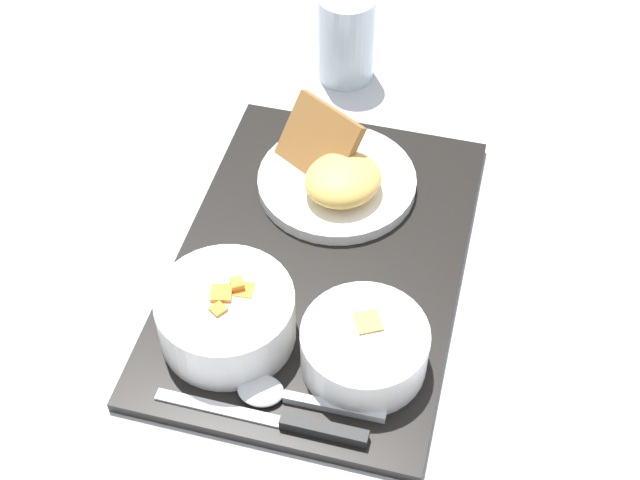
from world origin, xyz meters
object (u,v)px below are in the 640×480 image
Objects in this scene: knife at (298,424)px; plate_main at (336,177)px; bowl_salad at (225,313)px; spoon at (282,395)px; glass_water at (346,41)px; bowl_soup at (365,345)px.

plate_main is at bearing -82.82° from knife.
bowl_salad reaches higher than spoon.
spoon is at bearing -126.40° from bowl_salad.
knife is 0.03m from spoon.
spoon is 1.21× the size of glass_water.
bowl_soup is at bearing -157.62° from plate_main.
knife is 0.53m from glass_water.
glass_water is (0.44, 0.00, 0.01)m from bowl_salad.
bowl_soup is 1.04× the size of glass_water.
bowl_soup is 0.09m from spoon.
glass_water is (0.52, 0.10, 0.03)m from knife.
plate_main is 1.53× the size of glass_water.
glass_water is (0.43, 0.14, 0.01)m from bowl_soup.
glass_water is at bearing 12.81° from plate_main.
bowl_salad is at bearing 92.32° from bowl_soup.
bowl_soup is 0.60× the size of knife.
plate_main reaches higher than bowl_soup.
bowl_salad is 0.44m from glass_water.
bowl_salad is 0.75× the size of plate_main.
bowl_soup is 0.86× the size of spoon.
bowl_soup is 0.46m from glass_water.
plate_main is 1.26× the size of spoon.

